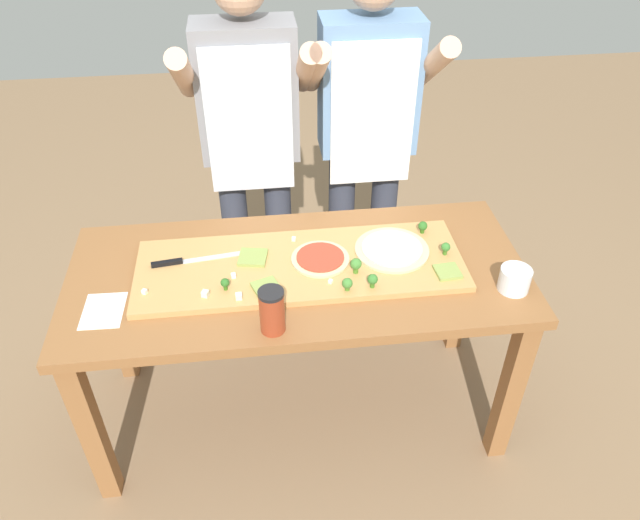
% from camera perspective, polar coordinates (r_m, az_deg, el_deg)
% --- Properties ---
extents(ground_plane, '(8.00, 8.00, 0.00)m').
position_cam_1_polar(ground_plane, '(2.74, -1.73, -13.59)').
color(ground_plane, '#896B4C').
extents(prep_table, '(1.64, 0.72, 0.77)m').
position_cam_1_polar(prep_table, '(2.25, -2.04, -3.12)').
color(prep_table, brown).
rests_on(prep_table, ground).
extents(cutting_board, '(1.17, 0.41, 0.02)m').
position_cam_1_polar(cutting_board, '(2.18, -1.83, -0.54)').
color(cutting_board, tan).
rests_on(cutting_board, prep_table).
extents(chefs_knife, '(0.33, 0.06, 0.02)m').
position_cam_1_polar(chefs_knife, '(2.23, -12.53, -0.07)').
color(chefs_knife, '#B7BABF').
rests_on(chefs_knife, cutting_board).
extents(pizza_whole_tomato_red, '(0.21, 0.21, 0.02)m').
position_cam_1_polar(pizza_whole_tomato_red, '(2.19, 0.03, 0.15)').
color(pizza_whole_tomato_red, beige).
rests_on(pizza_whole_tomato_red, cutting_board).
extents(pizza_whole_cheese_artichoke, '(0.27, 0.27, 0.02)m').
position_cam_1_polar(pizza_whole_cheese_artichoke, '(2.24, 6.74, 1.00)').
color(pizza_whole_cheese_artichoke, beige).
rests_on(pizza_whole_cheese_artichoke, cutting_board).
extents(pizza_slice_near_left, '(0.12, 0.12, 0.01)m').
position_cam_1_polar(pizza_slice_near_left, '(2.21, -6.30, 0.25)').
color(pizza_slice_near_left, '#899E4C').
rests_on(pizza_slice_near_left, cutting_board).
extents(pizza_slice_far_left, '(0.09, 0.09, 0.01)m').
position_cam_1_polar(pizza_slice_far_left, '(2.18, 11.85, -1.07)').
color(pizza_slice_far_left, '#899E4C').
rests_on(pizza_slice_far_left, cutting_board).
extents(pizza_slice_far_right, '(0.11, 0.11, 0.01)m').
position_cam_1_polar(pizza_slice_far_right, '(2.07, -5.05, -2.55)').
color(pizza_slice_far_right, '#899E4C').
rests_on(pizza_slice_far_right, cutting_board).
extents(broccoli_floret_back_left, '(0.03, 0.03, 0.05)m').
position_cam_1_polar(broccoli_floret_back_left, '(2.07, -8.88, -2.15)').
color(broccoli_floret_back_left, '#366618').
rests_on(broccoli_floret_back_left, cutting_board).
extents(broccoli_floret_front_mid, '(0.04, 0.04, 0.05)m').
position_cam_1_polar(broccoli_floret_front_mid, '(2.05, 2.57, -2.22)').
color(broccoli_floret_front_mid, '#487A23').
rests_on(broccoli_floret_front_mid, cutting_board).
extents(broccoli_floret_front_right, '(0.04, 0.04, 0.05)m').
position_cam_1_polar(broccoli_floret_front_right, '(2.34, 9.59, 3.12)').
color(broccoli_floret_front_right, '#366618').
rests_on(broccoli_floret_front_right, cutting_board).
extents(broccoli_floret_back_mid, '(0.03, 0.03, 0.05)m').
position_cam_1_polar(broccoli_floret_back_mid, '(2.24, 11.70, 1.09)').
color(broccoli_floret_back_mid, '#3F7220').
rests_on(broccoli_floret_back_mid, cutting_board).
extents(broccoli_floret_center_right, '(0.04, 0.04, 0.05)m').
position_cam_1_polar(broccoli_floret_center_right, '(2.06, 4.95, -1.85)').
color(broccoli_floret_center_right, '#3F7220').
rests_on(broccoli_floret_center_right, cutting_board).
extents(broccoli_floret_back_right, '(0.04, 0.04, 0.06)m').
position_cam_1_polar(broccoli_floret_back_right, '(2.12, 3.38, -0.42)').
color(broccoli_floret_back_right, '#487A23').
rests_on(broccoli_floret_back_right, cutting_board).
extents(cheese_crumble_a, '(0.02, 0.02, 0.02)m').
position_cam_1_polar(cheese_crumble_a, '(2.13, -16.10, -2.85)').
color(cheese_crumble_a, white).
rests_on(cheese_crumble_a, cutting_board).
extents(cheese_crumble_b, '(0.02, 0.02, 0.02)m').
position_cam_1_polar(cheese_crumble_b, '(2.13, -8.10, -1.45)').
color(cheese_crumble_b, white).
rests_on(cheese_crumble_b, cutting_board).
extents(cheese_crumble_c, '(0.02, 0.02, 0.01)m').
position_cam_1_polar(cheese_crumble_c, '(2.28, -2.54, 1.98)').
color(cheese_crumble_c, silver).
rests_on(cheese_crumble_c, cutting_board).
extents(cheese_crumble_d, '(0.03, 0.03, 0.02)m').
position_cam_1_polar(cheese_crumble_d, '(2.07, -10.68, -3.11)').
color(cheese_crumble_d, silver).
rests_on(cheese_crumble_d, cutting_board).
extents(cheese_crumble_e, '(0.02, 0.02, 0.02)m').
position_cam_1_polar(cheese_crumble_e, '(2.04, -7.60, -3.38)').
color(cheese_crumble_e, silver).
rests_on(cheese_crumble_e, cutting_board).
extents(cheese_crumble_f, '(0.02, 0.02, 0.01)m').
position_cam_1_polar(cheese_crumble_f, '(2.09, 0.99, -2.02)').
color(cheese_crumble_f, white).
rests_on(cheese_crumble_f, cutting_board).
extents(flour_cup, '(0.11, 0.11, 0.08)m').
position_cam_1_polar(flour_cup, '(2.18, 17.72, -1.84)').
color(flour_cup, white).
rests_on(flour_cup, prep_table).
extents(sauce_jar, '(0.08, 0.08, 0.16)m').
position_cam_1_polar(sauce_jar, '(1.91, -4.51, -4.76)').
color(sauce_jar, '#99381E').
rests_on(sauce_jar, prep_table).
extents(recipe_note, '(0.14, 0.18, 0.00)m').
position_cam_1_polar(recipe_note, '(2.14, -19.60, -4.49)').
color(recipe_note, white).
rests_on(recipe_note, prep_table).
extents(cook_left, '(0.54, 0.39, 1.67)m').
position_cam_1_polar(cook_left, '(2.60, -6.54, 11.69)').
color(cook_left, '#333847').
rests_on(cook_left, ground).
extents(cook_right, '(0.54, 0.39, 1.67)m').
position_cam_1_polar(cook_right, '(2.65, 4.43, 12.30)').
color(cook_right, '#333847').
rests_on(cook_right, ground).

